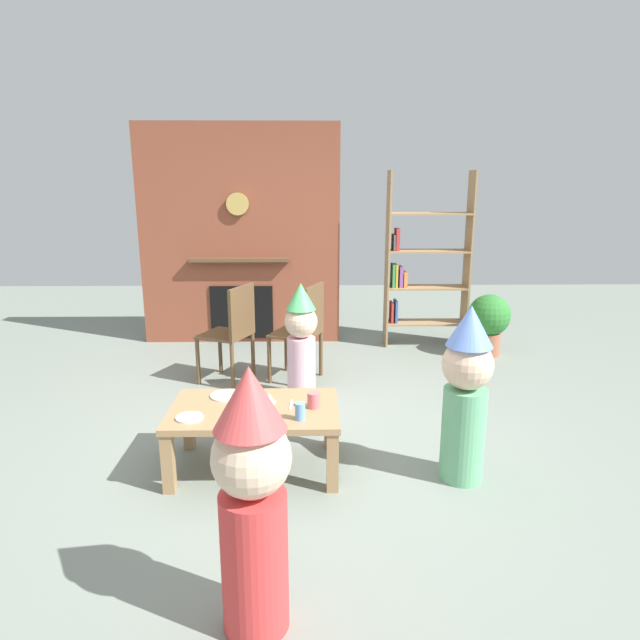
{
  "coord_description": "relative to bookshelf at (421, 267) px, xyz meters",
  "views": [
    {
      "loc": [
        0.08,
        -3.55,
        1.79
      ],
      "look_at": [
        0.15,
        0.4,
        0.79
      ],
      "focal_mm": 30.88,
      "sensor_mm": 36.0,
      "label": 1
    }
  ],
  "objects": [
    {
      "name": "birthday_cake_slice",
      "position": [
        -1.48,
        -2.67,
        -0.43
      ],
      "size": [
        0.1,
        0.1,
        0.07
      ],
      "primitive_type": "cone",
      "color": "pink",
      "rests_on": "coffee_table"
    },
    {
      "name": "coffee_table",
      "position": [
        -1.57,
        -2.74,
        -0.53
      ],
      "size": [
        1.05,
        0.65,
        0.42
      ],
      "color": "#9E7A51",
      "rests_on": "ground_plane"
    },
    {
      "name": "table_fork",
      "position": [
        -1.34,
        -2.71,
        -0.46
      ],
      "size": [
        0.02,
        0.15,
        0.01
      ],
      "primitive_type": "cube",
      "rotation": [
        0.0,
        0.0,
        1.52
      ],
      "color": "silver",
      "rests_on": "coffee_table"
    },
    {
      "name": "paper_cup_center",
      "position": [
        -1.19,
        -2.75,
        -0.41
      ],
      "size": [
        0.08,
        0.08,
        0.1
      ],
      "primitive_type": "cylinder",
      "color": "#E5666B",
      "rests_on": "coffee_table"
    },
    {
      "name": "potted_plant_tall",
      "position": [
        0.65,
        -0.42,
        -0.5
      ],
      "size": [
        0.44,
        0.44,
        0.65
      ],
      "color": "#9E5B42",
      "rests_on": "ground_plane"
    },
    {
      "name": "paper_cup_near_left",
      "position": [
        -1.28,
        -2.93,
        -0.41
      ],
      "size": [
        0.06,
        0.06,
        0.1
      ],
      "primitive_type": "cylinder",
      "color": "#669EE0",
      "rests_on": "coffee_table"
    },
    {
      "name": "child_by_the_chairs",
      "position": [
        -1.29,
        -1.56,
        -0.36
      ],
      "size": [
        0.27,
        0.27,
        0.99
      ],
      "rotation": [
        0.0,
        0.0,
        -1.8
      ],
      "color": "#EAB2C6",
      "rests_on": "ground_plane"
    },
    {
      "name": "child_in_pink",
      "position": [
        -0.28,
        -2.89,
        -0.3
      ],
      "size": [
        0.3,
        0.3,
        1.1
      ],
      "rotation": [
        0.0,
        0.0,
        3.03
      ],
      "color": "#66B27F",
      "rests_on": "ground_plane"
    },
    {
      "name": "paper_plate_rear",
      "position": [
        -1.77,
        -2.56,
        -0.46
      ],
      "size": [
        0.21,
        0.21,
        0.01
      ],
      "primitive_type": "cylinder",
      "color": "white",
      "rests_on": "coffee_table"
    },
    {
      "name": "dining_chair_left",
      "position": [
        -1.9,
        -1.19,
        -0.37
      ],
      "size": [
        0.53,
        0.53,
        0.9
      ],
      "rotation": [
        0.0,
        0.0,
        2.72
      ],
      "color": "brown",
      "rests_on": "ground_plane"
    },
    {
      "name": "bookshelf",
      "position": [
        0.0,
        0.0,
        0.0
      ],
      "size": [
        0.9,
        0.28,
        1.9
      ],
      "color": "#9E7A51",
      "rests_on": "ground_plane"
    },
    {
      "name": "dining_chair_middle",
      "position": [
        -1.27,
        -1.15,
        -0.37
      ],
      "size": [
        0.52,
        0.52,
        0.9
      ],
      "rotation": [
        0.0,
        0.0,
        2.75
      ],
      "color": "brown",
      "rests_on": "ground_plane"
    },
    {
      "name": "ground_plane",
      "position": [
        -1.29,
        -2.4,
        -0.88
      ],
      "size": [
        12.0,
        12.0,
        0.0
      ],
      "primitive_type": "plane",
      "color": "gray"
    },
    {
      "name": "paper_plate_front",
      "position": [
        -1.94,
        -2.9,
        -0.46
      ],
      "size": [
        0.16,
        0.16,
        0.01
      ],
      "primitive_type": "cylinder",
      "color": "white",
      "rests_on": "coffee_table"
    },
    {
      "name": "child_with_cone_hat",
      "position": [
        -1.44,
        -4.04,
        -0.28
      ],
      "size": [
        0.31,
        0.31,
        1.13
      ],
      "rotation": [
        0.0,
        0.0,
        1.67
      ],
      "color": "#D13838",
      "rests_on": "ground_plane"
    },
    {
      "name": "paper_cup_near_right",
      "position": [
        -1.58,
        -2.81,
        -0.41
      ],
      "size": [
        0.07,
        0.07,
        0.1
      ],
      "primitive_type": "cylinder",
      "color": "#669EE0",
      "rests_on": "coffee_table"
    },
    {
      "name": "brick_fireplace_feature",
      "position": [
        -1.99,
        0.2,
        0.31
      ],
      "size": [
        2.2,
        0.28,
        2.4
      ],
      "color": "brown",
      "rests_on": "ground_plane"
    }
  ]
}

